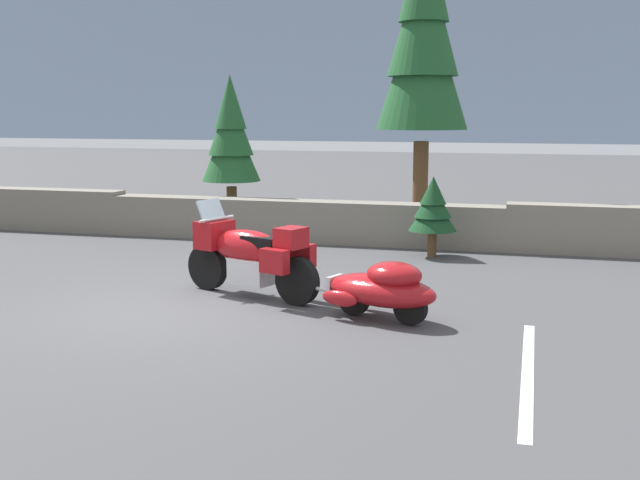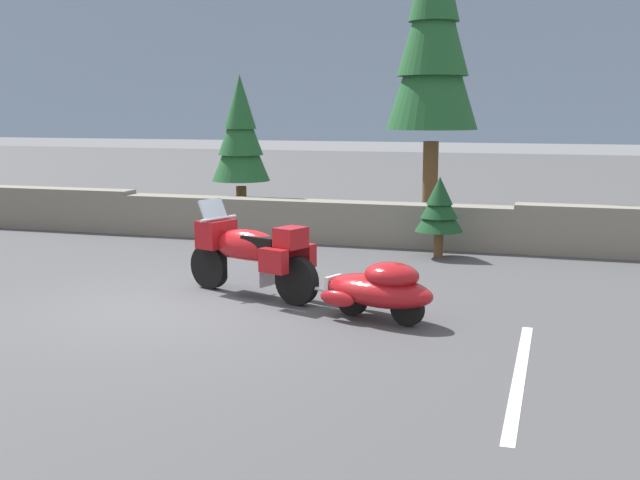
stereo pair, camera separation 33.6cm
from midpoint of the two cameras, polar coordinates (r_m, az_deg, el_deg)
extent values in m
plane|color=#424244|center=(10.75, -10.88, -4.84)|extent=(80.00, 80.00, 0.00)
cube|color=slate|center=(15.82, -1.99, 1.38)|extent=(8.00, 0.58, 0.83)
cube|color=#7F93AD|center=(105.19, 12.93, 12.05)|extent=(240.00, 80.00, 16.00)
cylinder|color=black|center=(11.74, -8.91, -1.94)|extent=(0.67, 0.36, 0.66)
cylinder|color=black|center=(10.66, -2.56, -2.97)|extent=(0.67, 0.36, 0.66)
cube|color=silver|center=(11.14, -5.70, -2.21)|extent=(0.72, 0.62, 0.36)
ellipsoid|color=maroon|center=(11.14, -6.11, -0.49)|extent=(1.28, 0.83, 0.48)
cube|color=maroon|center=(11.55, -8.44, 0.41)|extent=(0.52, 0.61, 0.40)
cube|color=#9EB7C6|center=(11.53, -8.66, 2.05)|extent=(0.33, 0.48, 0.34)
cube|color=black|center=(10.93, -4.95, -0.13)|extent=(0.65, 0.53, 0.16)
cube|color=maroon|center=(10.62, -3.00, 0.16)|extent=(0.44, 0.49, 0.28)
cube|color=maroon|center=(10.47, -4.23, -1.54)|extent=(0.43, 0.29, 0.32)
cube|color=maroon|center=(10.93, -2.22, -1.06)|extent=(0.43, 0.29, 0.32)
cylinder|color=silver|center=(11.48, -8.29, 1.52)|extent=(0.28, 0.67, 0.04)
cylinder|color=silver|center=(11.66, -8.76, -0.76)|extent=(0.26, 0.15, 0.54)
cylinder|color=black|center=(10.16, 1.50, -4.22)|extent=(0.45, 0.25, 0.44)
cylinder|color=black|center=(9.74, 5.53, -4.86)|extent=(0.45, 0.25, 0.44)
ellipsoid|color=maroon|center=(9.91, 3.48, -3.64)|extent=(1.64, 1.16, 0.40)
ellipsoid|color=maroon|center=(9.77, 4.39, -2.51)|extent=(0.87, 0.78, 0.32)
cube|color=silver|center=(10.30, 0.13, -3.23)|extent=(0.17, 0.32, 0.24)
ellipsoid|color=maroon|center=(9.89, 0.46, -4.23)|extent=(0.54, 0.31, 0.20)
ellipsoid|color=maroon|center=(10.41, 2.49, -3.56)|extent=(0.54, 0.31, 0.20)
cylinder|color=silver|center=(10.54, -1.60, -3.44)|extent=(0.67, 0.29, 0.05)
cylinder|color=brown|center=(17.28, 6.68, 3.86)|extent=(0.33, 0.33, 1.94)
cone|color=#1E5128|center=(17.24, 6.86, 13.02)|extent=(1.95, 1.95, 3.07)
cone|color=#1E5128|center=(17.32, 6.92, 16.07)|extent=(1.51, 1.51, 2.68)
cylinder|color=brown|center=(17.30, -6.91, 2.24)|extent=(0.22, 0.22, 0.97)
cone|color=#1E5128|center=(17.19, -7.00, 6.79)|extent=(1.25, 1.25, 1.53)
cone|color=#1E5128|center=(17.17, -7.03, 8.32)|extent=(0.97, 0.97, 1.34)
cone|color=#1E5128|center=(17.17, -7.06, 9.86)|extent=(0.69, 0.69, 1.15)
cylinder|color=brown|center=(14.32, 7.41, -0.36)|extent=(0.16, 0.16, 0.42)
cone|color=#143D1E|center=(14.23, 7.46, 1.99)|extent=(0.86, 0.86, 0.66)
cone|color=#143D1E|center=(14.21, 7.47, 2.79)|extent=(0.67, 0.67, 0.58)
cone|color=#143D1E|center=(14.18, 7.49, 3.58)|extent=(0.47, 0.47, 0.49)
cube|color=silver|center=(8.27, 13.59, -9.25)|extent=(0.12, 3.60, 0.01)
camera|label=1|loc=(0.17, -90.89, -0.15)|focal=44.44mm
camera|label=2|loc=(0.17, 89.11, 0.15)|focal=44.44mm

